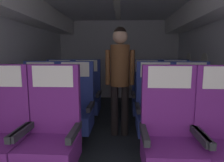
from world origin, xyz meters
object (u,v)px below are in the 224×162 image
seat_b_right_aisle (191,112)px  seat_c_right_aisle (175,98)px  seat_b_right_window (155,112)px  flight_attendant (120,70)px  seat_a_left_window (1,135)px  seat_b_left_window (40,110)px  seat_a_left_aisle (52,136)px  seat_c_left_aisle (86,97)px  seat_c_right_window (146,98)px  seat_a_right_window (169,139)px  seat_c_left_window (59,96)px  seat_b_left_aisle (75,110)px

seat_b_right_aisle → seat_c_right_aisle: bearing=89.2°
seat_b_right_window → seat_c_right_aisle: size_ratio=1.00×
seat_b_right_aisle → flight_attendant: size_ratio=0.70×
seat_a_left_window → seat_b_left_window: 0.82m
seat_a_left_aisle → seat_c_left_aisle: bearing=89.6°
seat_c_right_window → flight_attendant: flight_attendant is taller
seat_a_left_aisle → seat_a_right_window: same height
seat_a_left_window → seat_c_left_window: same height
seat_a_left_window → seat_b_left_aisle: bearing=59.3°
seat_a_left_window → seat_c_left_window: 1.65m
seat_c_left_window → seat_c_left_aisle: same height
seat_c_right_aisle → flight_attendant: 1.19m
seat_b_left_window → flight_attendant: size_ratio=0.70×
seat_b_right_window → seat_c_right_window: same height
seat_a_left_aisle → seat_c_right_window: bearing=56.5°
seat_c_right_window → seat_b_right_window: bearing=-89.0°
seat_a_left_window → seat_b_left_window: (0.01, 0.82, 0.00)m
seat_c_right_aisle → seat_c_right_window: (-0.50, -0.01, 0.00)m
seat_b_left_window → seat_c_right_aisle: bearing=21.8°
seat_a_left_window → seat_c_right_window: bearing=46.2°
seat_b_right_window → seat_c_right_window: bearing=91.0°
seat_c_left_aisle → seat_c_right_window: bearing=-0.3°
seat_a_left_aisle → flight_attendant: 1.40m
seat_b_left_window → seat_c_left_window: 0.83m
seat_b_left_window → seat_c_right_aisle: same height
seat_a_left_aisle → seat_b_left_aisle: (0.01, 0.82, 0.00)m
seat_c_left_aisle → seat_c_right_window: 1.06m
seat_c_right_aisle → flight_attendant: (-0.96, -0.49, 0.52)m
seat_b_left_window → seat_b_right_window: same height
seat_a_left_window → seat_b_right_window: size_ratio=1.00×
seat_b_left_aisle → seat_c_left_aisle: bearing=89.7°
seat_b_right_window → seat_c_right_aisle: 0.96m
seat_a_left_aisle → flight_attendant: bearing=61.6°
seat_a_right_window → seat_c_right_aisle: same height
seat_b_left_window → seat_b_right_aisle: 2.03m
seat_a_right_window → seat_c_right_aisle: 1.70m
seat_a_left_window → seat_c_right_window: (1.56, 1.63, 0.00)m
seat_a_left_aisle → seat_c_right_window: (1.07, 1.62, 0.00)m
seat_c_right_window → flight_attendant: size_ratio=0.70×
seat_a_left_window → flight_attendant: size_ratio=0.70×
seat_b_left_window → seat_b_right_aisle: same height
seat_a_left_window → seat_a_left_aisle: bearing=1.3°
seat_b_right_window → seat_b_left_window: bearing=179.5°
seat_b_left_window → seat_c_right_window: 1.74m
seat_b_left_window → seat_c_left_aisle: same height
flight_attendant → seat_b_right_window: bearing=166.4°
seat_a_right_window → flight_attendant: flight_attendant is taller
seat_a_left_aisle → seat_b_left_aisle: bearing=89.5°
seat_c_left_window → seat_c_right_window: same height
seat_a_left_aisle → seat_c_left_window: size_ratio=1.00×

